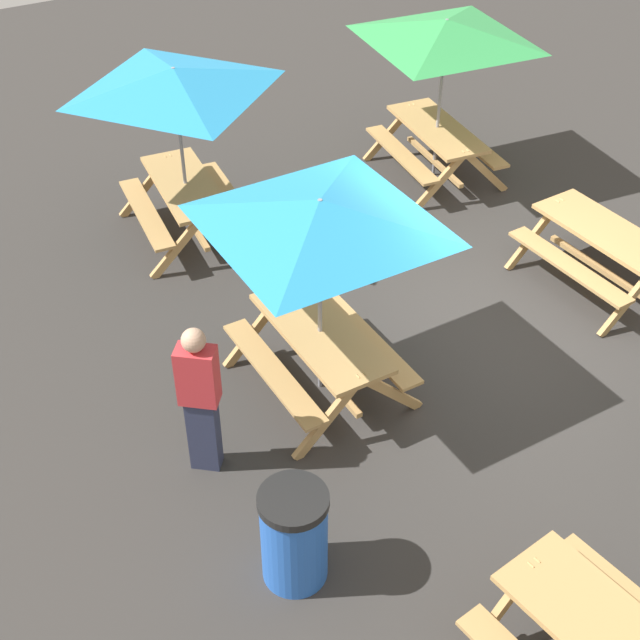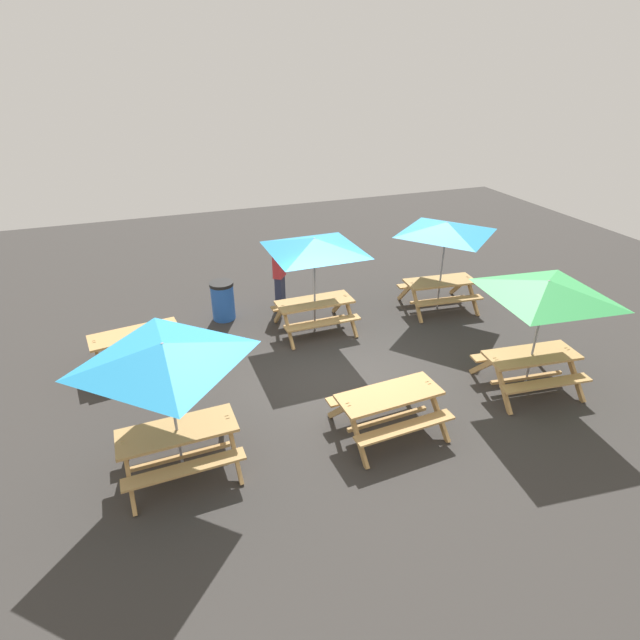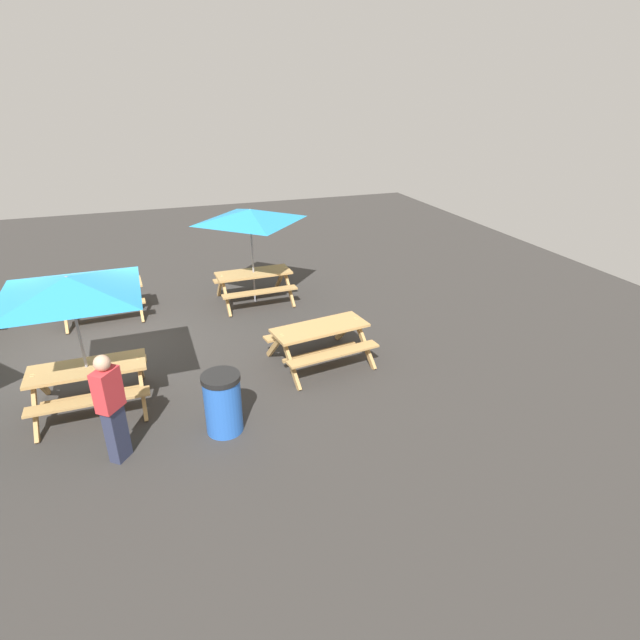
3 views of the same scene
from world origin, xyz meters
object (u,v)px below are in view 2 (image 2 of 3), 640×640
at_px(trash_bin_blue, 223,300).
at_px(person_standing, 279,275).
at_px(picnic_table_1, 314,251).
at_px(picnic_table_3, 545,296).
at_px(picnic_table_2, 389,403).
at_px(picnic_table_5, 446,234).
at_px(picnic_table_0, 136,341).
at_px(picnic_table_4, 165,362).

distance_m(trash_bin_blue, person_standing, 1.57).
xyz_separation_m(picnic_table_1, trash_bin_blue, (1.95, -1.33, -1.49)).
xyz_separation_m(picnic_table_3, person_standing, (3.58, -5.16, -1.10)).
xyz_separation_m(picnic_table_1, picnic_table_2, (0.01, 3.88, -1.43)).
bearing_deg(picnic_table_5, picnic_table_1, 6.24).
bearing_deg(trash_bin_blue, picnic_table_5, 166.56).
distance_m(picnic_table_1, picnic_table_5, 3.43).
relative_size(picnic_table_5, person_standing, 1.40).
distance_m(picnic_table_0, picnic_table_2, 5.46).
bearing_deg(picnic_table_4, trash_bin_blue, -109.85).
distance_m(picnic_table_0, person_standing, 3.98).
distance_m(picnic_table_0, picnic_table_5, 7.60).
xyz_separation_m(trash_bin_blue, person_standing, (-1.52, -0.16, 0.39)).
relative_size(picnic_table_1, picnic_table_2, 1.51).
relative_size(picnic_table_0, picnic_table_1, 0.70).
bearing_deg(picnic_table_3, person_standing, -49.10).
xyz_separation_m(picnic_table_2, picnic_table_5, (-3.45, -3.93, 1.43)).
height_order(picnic_table_1, picnic_table_3, same).
distance_m(picnic_table_3, picnic_table_5, 3.73).
bearing_deg(picnic_table_2, person_standing, -89.00).
bearing_deg(picnic_table_1, picnic_table_3, 129.59).
bearing_deg(picnic_table_0, picnic_table_5, 173.43).
bearing_deg(picnic_table_3, picnic_table_0, -19.79).
xyz_separation_m(picnic_table_2, picnic_table_4, (3.49, -0.28, 1.43)).
bearing_deg(person_standing, picnic_table_3, 72.98).
distance_m(picnic_table_0, trash_bin_blue, 2.57).
relative_size(picnic_table_4, picnic_table_5, 1.00).
bearing_deg(picnic_table_0, picnic_table_2, 129.04).
distance_m(picnic_table_4, picnic_table_5, 7.84).
bearing_deg(picnic_table_4, person_standing, -123.43).
xyz_separation_m(picnic_table_2, trash_bin_blue, (1.93, -5.21, -0.07)).
distance_m(picnic_table_3, picnic_table_4, 6.66).
bearing_deg(person_standing, picnic_table_1, 54.30).
height_order(picnic_table_2, picnic_table_3, picnic_table_3).
height_order(picnic_table_0, picnic_table_2, same).
height_order(picnic_table_1, picnic_table_2, picnic_table_1).
relative_size(picnic_table_4, trash_bin_blue, 2.38).
bearing_deg(person_standing, picnic_table_0, -26.94).
distance_m(picnic_table_1, trash_bin_blue, 2.79).
bearing_deg(picnic_table_3, trash_bin_blue, -38.31).
bearing_deg(picnic_table_3, picnic_table_5, -88.20).
height_order(trash_bin_blue, person_standing, person_standing).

